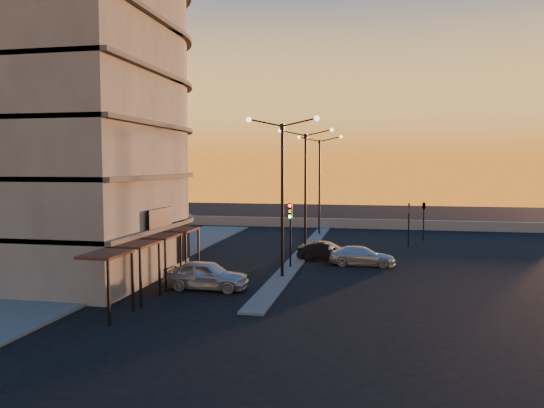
{
  "coord_description": "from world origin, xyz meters",
  "views": [
    {
      "loc": [
        5.5,
        -30.47,
        6.66
      ],
      "look_at": [
        -2.0,
        6.88,
        3.88
      ],
      "focal_mm": 35.0,
      "sensor_mm": 36.0,
      "label": 1
    }
  ],
  "objects_px": {
    "car_sedan": "(326,251)",
    "streetlamp_mid": "(305,179)",
    "traffic_light_main": "(290,224)",
    "car_hatchback": "(206,275)",
    "car_wagon": "(362,256)"
  },
  "relations": [
    {
      "from": "streetlamp_mid",
      "to": "car_hatchback",
      "type": "distance_m",
      "value": 14.84
    },
    {
      "from": "traffic_light_main",
      "to": "streetlamp_mid",
      "type": "bearing_deg",
      "value": 90.0
    },
    {
      "from": "car_sedan",
      "to": "streetlamp_mid",
      "type": "bearing_deg",
      "value": 29.96
    },
    {
      "from": "car_hatchback",
      "to": "car_sedan",
      "type": "distance_m",
      "value": 11.31
    },
    {
      "from": "traffic_light_main",
      "to": "car_wagon",
      "type": "bearing_deg",
      "value": 24.75
    },
    {
      "from": "car_sedan",
      "to": "car_wagon",
      "type": "bearing_deg",
      "value": -116.48
    },
    {
      "from": "car_sedan",
      "to": "car_hatchback",
      "type": "bearing_deg",
      "value": 152.73
    },
    {
      "from": "streetlamp_mid",
      "to": "car_sedan",
      "type": "xyz_separation_m",
      "value": [
        1.99,
        -3.71,
        -4.94
      ]
    },
    {
      "from": "streetlamp_mid",
      "to": "car_sedan",
      "type": "bearing_deg",
      "value": -61.79
    },
    {
      "from": "car_hatchback",
      "to": "car_wagon",
      "type": "height_order",
      "value": "car_hatchback"
    },
    {
      "from": "traffic_light_main",
      "to": "car_wagon",
      "type": "xyz_separation_m",
      "value": [
        4.5,
        2.07,
        -2.25
      ]
    },
    {
      "from": "streetlamp_mid",
      "to": "car_sedan",
      "type": "height_order",
      "value": "streetlamp_mid"
    },
    {
      "from": "streetlamp_mid",
      "to": "car_hatchback",
      "type": "xyz_separation_m",
      "value": [
        -3.5,
        -13.6,
        -4.81
      ]
    },
    {
      "from": "car_sedan",
      "to": "car_wagon",
      "type": "relative_size",
      "value": 0.9
    },
    {
      "from": "traffic_light_main",
      "to": "car_sedan",
      "type": "xyz_separation_m",
      "value": [
        1.99,
        3.42,
        -2.23
      ]
    }
  ]
}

